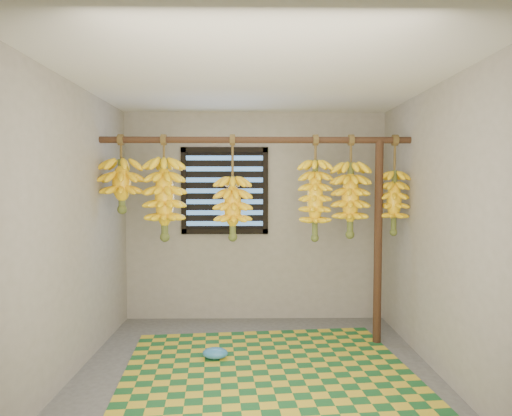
{
  "coord_description": "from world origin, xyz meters",
  "views": [
    {
      "loc": [
        -0.05,
        -3.45,
        1.56
      ],
      "look_at": [
        0.0,
        0.55,
        1.35
      ],
      "focal_mm": 30.0,
      "sensor_mm": 36.0,
      "label": 1
    }
  ],
  "objects_px": {
    "woven_mat": "(268,370)",
    "plastic_bag": "(215,353)",
    "banana_bunch_d": "(315,200)",
    "banana_bunch_e": "(350,200)",
    "banana_bunch_f": "(394,202)",
    "support_post": "(378,243)",
    "banana_bunch_a": "(122,185)",
    "banana_bunch_c": "(233,208)",
    "banana_bunch_b": "(164,199)"
  },
  "relations": [
    {
      "from": "support_post",
      "to": "woven_mat",
      "type": "distance_m",
      "value": 1.62
    },
    {
      "from": "support_post",
      "to": "plastic_bag",
      "type": "relative_size",
      "value": 8.61
    },
    {
      "from": "banana_bunch_a",
      "to": "banana_bunch_f",
      "type": "distance_m",
      "value": 2.65
    },
    {
      "from": "support_post",
      "to": "banana_bunch_f",
      "type": "bearing_deg",
      "value": 0.0
    },
    {
      "from": "support_post",
      "to": "banana_bunch_b",
      "type": "bearing_deg",
      "value": 180.0
    },
    {
      "from": "banana_bunch_b",
      "to": "plastic_bag",
      "type": "bearing_deg",
      "value": -36.86
    },
    {
      "from": "plastic_bag",
      "to": "banana_bunch_f",
      "type": "xyz_separation_m",
      "value": [
        1.72,
        0.39,
        1.34
      ]
    },
    {
      "from": "banana_bunch_b",
      "to": "banana_bunch_d",
      "type": "bearing_deg",
      "value": -0.0
    },
    {
      "from": "support_post",
      "to": "banana_bunch_a",
      "type": "height_order",
      "value": "banana_bunch_a"
    },
    {
      "from": "banana_bunch_e",
      "to": "plastic_bag",
      "type": "bearing_deg",
      "value": -163.29
    },
    {
      "from": "banana_bunch_b",
      "to": "banana_bunch_c",
      "type": "distance_m",
      "value": 0.67
    },
    {
      "from": "support_post",
      "to": "plastic_bag",
      "type": "height_order",
      "value": "support_post"
    },
    {
      "from": "support_post",
      "to": "banana_bunch_f",
      "type": "height_order",
      "value": "banana_bunch_f"
    },
    {
      "from": "woven_mat",
      "to": "banana_bunch_a",
      "type": "xyz_separation_m",
      "value": [
        -1.39,
        0.63,
        1.56
      ]
    },
    {
      "from": "banana_bunch_d",
      "to": "banana_bunch_c",
      "type": "bearing_deg",
      "value": 180.0
    },
    {
      "from": "woven_mat",
      "to": "plastic_bag",
      "type": "relative_size",
      "value": 10.28
    },
    {
      "from": "banana_bunch_e",
      "to": "banana_bunch_f",
      "type": "distance_m",
      "value": 0.43
    },
    {
      "from": "banana_bunch_d",
      "to": "plastic_bag",
      "type": "bearing_deg",
      "value": -157.73
    },
    {
      "from": "banana_bunch_c",
      "to": "banana_bunch_a",
      "type": "bearing_deg",
      "value": 180.0
    },
    {
      "from": "plastic_bag",
      "to": "banana_bunch_c",
      "type": "xyz_separation_m",
      "value": [
        0.14,
        0.39,
        1.29
      ]
    },
    {
      "from": "banana_bunch_b",
      "to": "banana_bunch_f",
      "type": "relative_size",
      "value": 1.04
    },
    {
      "from": "support_post",
      "to": "woven_mat",
      "type": "relative_size",
      "value": 0.84
    },
    {
      "from": "banana_bunch_c",
      "to": "banana_bunch_e",
      "type": "bearing_deg",
      "value": 0.0
    },
    {
      "from": "banana_bunch_d",
      "to": "banana_bunch_f",
      "type": "height_order",
      "value": "same"
    },
    {
      "from": "banana_bunch_a",
      "to": "banana_bunch_b",
      "type": "height_order",
      "value": "same"
    },
    {
      "from": "woven_mat",
      "to": "banana_bunch_c",
      "type": "distance_m",
      "value": 1.51
    },
    {
      "from": "woven_mat",
      "to": "banana_bunch_e",
      "type": "height_order",
      "value": "banana_bunch_e"
    },
    {
      "from": "woven_mat",
      "to": "support_post",
      "type": "bearing_deg",
      "value": 29.58
    },
    {
      "from": "banana_bunch_b",
      "to": "banana_bunch_f",
      "type": "height_order",
      "value": "same"
    },
    {
      "from": "banana_bunch_d",
      "to": "banana_bunch_e",
      "type": "bearing_deg",
      "value": 0.0
    },
    {
      "from": "plastic_bag",
      "to": "woven_mat",
      "type": "bearing_deg",
      "value": -27.59
    },
    {
      "from": "plastic_bag",
      "to": "banana_bunch_e",
      "type": "relative_size",
      "value": 0.24
    },
    {
      "from": "banana_bunch_a",
      "to": "banana_bunch_f",
      "type": "xyz_separation_m",
      "value": [
        2.65,
        0.0,
        -0.16
      ]
    },
    {
      "from": "plastic_bag",
      "to": "banana_bunch_b",
      "type": "bearing_deg",
      "value": 143.14
    },
    {
      "from": "woven_mat",
      "to": "banana_bunch_c",
      "type": "xyz_separation_m",
      "value": [
        -0.32,
        0.63,
        1.34
      ]
    },
    {
      "from": "banana_bunch_c",
      "to": "banana_bunch_f",
      "type": "xyz_separation_m",
      "value": [
        1.58,
        0.0,
        0.05
      ]
    },
    {
      "from": "support_post",
      "to": "plastic_bag",
      "type": "bearing_deg",
      "value": -166.12
    },
    {
      "from": "banana_bunch_b",
      "to": "banana_bunch_c",
      "type": "bearing_deg",
      "value": 0.0
    },
    {
      "from": "banana_bunch_b",
      "to": "banana_bunch_d",
      "type": "relative_size",
      "value": 0.99
    },
    {
      "from": "support_post",
      "to": "banana_bunch_c",
      "type": "relative_size",
      "value": 1.98
    },
    {
      "from": "banana_bunch_d",
      "to": "banana_bunch_f",
      "type": "bearing_deg",
      "value": 0.0
    },
    {
      "from": "banana_bunch_c",
      "to": "banana_bunch_e",
      "type": "relative_size",
      "value": 1.02
    },
    {
      "from": "plastic_bag",
      "to": "banana_bunch_a",
      "type": "relative_size",
      "value": 0.31
    },
    {
      "from": "woven_mat",
      "to": "banana_bunch_f",
      "type": "distance_m",
      "value": 1.98
    },
    {
      "from": "plastic_bag",
      "to": "banana_bunch_c",
      "type": "distance_m",
      "value": 1.35
    },
    {
      "from": "support_post",
      "to": "banana_bunch_d",
      "type": "distance_m",
      "value": 0.75
    },
    {
      "from": "plastic_bag",
      "to": "banana_bunch_d",
      "type": "distance_m",
      "value": 1.7
    },
    {
      "from": "support_post",
      "to": "banana_bunch_d",
      "type": "bearing_deg",
      "value": -180.0
    },
    {
      "from": "support_post",
      "to": "banana_bunch_f",
      "type": "distance_m",
      "value": 0.42
    },
    {
      "from": "woven_mat",
      "to": "banana_bunch_a",
      "type": "bearing_deg",
      "value": 155.65
    }
  ]
}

